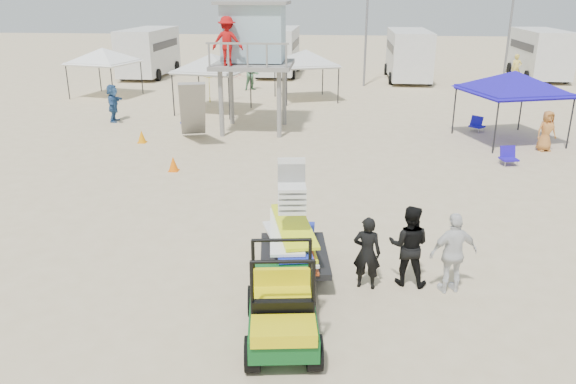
# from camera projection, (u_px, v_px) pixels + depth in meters

# --- Properties ---
(ground) EXTENTS (140.00, 140.00, 0.00)m
(ground) POSITION_uv_depth(u_px,v_px,m) (247.00, 307.00, 10.82)
(ground) COLOR beige
(ground) RESTS_ON ground
(utility_cart) EXTENTS (1.40, 2.38, 1.71)m
(utility_cart) POSITION_uv_depth(u_px,v_px,m) (281.00, 300.00, 9.52)
(utility_cart) COLOR #0C4E1B
(utility_cart) RESTS_ON ground
(surf_trailer) EXTENTS (1.65, 2.67, 2.28)m
(surf_trailer) POSITION_uv_depth(u_px,v_px,m) (293.00, 236.00, 11.66)
(surf_trailer) COLOR black
(surf_trailer) RESTS_ON ground
(man_left) EXTENTS (0.61, 0.45, 1.55)m
(man_left) POSITION_uv_depth(u_px,v_px,m) (367.00, 253.00, 11.29)
(man_left) COLOR black
(man_left) RESTS_ON ground
(man_mid) EXTENTS (0.94, 0.80, 1.72)m
(man_mid) POSITION_uv_depth(u_px,v_px,m) (409.00, 245.00, 11.42)
(man_mid) COLOR black
(man_mid) RESTS_ON ground
(man_right) EXTENTS (1.07, 0.68, 1.69)m
(man_right) POSITION_uv_depth(u_px,v_px,m) (453.00, 253.00, 11.11)
(man_right) COLOR silver
(man_right) RESTS_ON ground
(lifeguard_tower) EXTENTS (3.32, 3.32, 5.22)m
(lifeguard_tower) POSITION_uv_depth(u_px,v_px,m) (251.00, 38.00, 23.34)
(lifeguard_tower) COLOR gray
(lifeguard_tower) RESTS_ON ground
(canopy_blue) EXTENTS (4.17, 4.17, 3.20)m
(canopy_blue) POSITION_uv_depth(u_px,v_px,m) (515.00, 75.00, 21.88)
(canopy_blue) COLOR black
(canopy_blue) RESTS_ON ground
(canopy_white_a) EXTENTS (3.58, 3.58, 3.27)m
(canopy_white_a) POSITION_uv_depth(u_px,v_px,m) (212.00, 57.00, 27.26)
(canopy_white_a) COLOR black
(canopy_white_a) RESTS_ON ground
(canopy_white_b) EXTENTS (3.65, 3.65, 3.13)m
(canopy_white_b) POSITION_uv_depth(u_px,v_px,m) (102.00, 50.00, 31.39)
(canopy_white_b) COLOR black
(canopy_white_b) RESTS_ON ground
(canopy_white_c) EXTENTS (3.83, 3.83, 3.14)m
(canopy_white_c) POSITION_uv_depth(u_px,v_px,m) (306.00, 52.00, 30.39)
(canopy_white_c) COLOR black
(canopy_white_c) RESTS_ON ground
(umbrella_a) EXTENTS (2.21, 2.23, 1.55)m
(umbrella_a) POSITION_uv_depth(u_px,v_px,m) (231.00, 86.00, 30.85)
(umbrella_a) COLOR red
(umbrella_a) RESTS_ON ground
(umbrella_b) EXTENTS (2.66, 2.66, 1.71)m
(umbrella_b) POSITION_uv_depth(u_px,v_px,m) (210.00, 87.00, 30.24)
(umbrella_b) COLOR gold
(umbrella_b) RESTS_ON ground
(cone_near) EXTENTS (0.34, 0.34, 0.50)m
(cone_near) POSITION_uv_depth(u_px,v_px,m) (173.00, 164.00, 18.88)
(cone_near) COLOR orange
(cone_near) RESTS_ON ground
(cone_far) EXTENTS (0.34, 0.34, 0.50)m
(cone_far) POSITION_uv_depth(u_px,v_px,m) (142.00, 137.00, 22.40)
(cone_far) COLOR #FF9508
(cone_far) RESTS_ON ground
(beach_chair_a) EXTENTS (0.71, 0.78, 0.64)m
(beach_chair_a) POSITION_uv_depth(u_px,v_px,m) (188.00, 121.00, 24.83)
(beach_chair_a) COLOR #1025B2
(beach_chair_a) RESTS_ON ground
(beach_chair_b) EXTENTS (0.63, 0.68, 0.64)m
(beach_chair_b) POSITION_uv_depth(u_px,v_px,m) (508.00, 156.00, 19.58)
(beach_chair_b) COLOR #2110B4
(beach_chair_b) RESTS_ON ground
(beach_chair_c) EXTENTS (0.74, 0.86, 0.64)m
(beach_chair_c) POSITION_uv_depth(u_px,v_px,m) (477.00, 124.00, 24.28)
(beach_chair_c) COLOR #120FA9
(beach_chair_c) RESTS_ON ground
(rv_far_left) EXTENTS (2.64, 6.80, 3.25)m
(rv_far_left) POSITION_uv_depth(u_px,v_px,m) (149.00, 50.00, 39.40)
(rv_far_left) COLOR silver
(rv_far_left) RESTS_ON ground
(rv_mid_left) EXTENTS (2.65, 6.50, 3.25)m
(rv_mid_left) POSITION_uv_depth(u_px,v_px,m) (278.00, 49.00, 39.97)
(rv_mid_left) COLOR silver
(rv_mid_left) RESTS_ON ground
(rv_mid_right) EXTENTS (2.64, 7.00, 3.25)m
(rv_mid_right) POSITION_uv_depth(u_px,v_px,m) (408.00, 53.00, 37.74)
(rv_mid_right) COLOR silver
(rv_mid_right) RESTS_ON ground
(rv_far_right) EXTENTS (2.64, 6.60, 3.25)m
(rv_far_right) POSITION_uv_depth(u_px,v_px,m) (540.00, 52.00, 38.31)
(rv_far_right) COLOR silver
(rv_far_right) RESTS_ON ground
(light_pole_left) EXTENTS (0.14, 0.14, 8.00)m
(light_pole_left) POSITION_uv_depth(u_px,v_px,m) (367.00, 21.00, 34.47)
(light_pole_left) COLOR slate
(light_pole_left) RESTS_ON ground
(light_pole_right) EXTENTS (0.14, 0.14, 8.00)m
(light_pole_right) POSITION_uv_depth(u_px,v_px,m) (511.00, 20.00, 35.04)
(light_pole_right) COLOR slate
(light_pole_right) RESTS_ON ground
(distant_beachgoers) EXTENTS (22.51, 17.77, 1.84)m
(distant_beachgoers) POSITION_uv_depth(u_px,v_px,m) (287.00, 89.00, 29.32)
(distant_beachgoers) COLOR #2F598F
(distant_beachgoers) RESTS_ON ground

